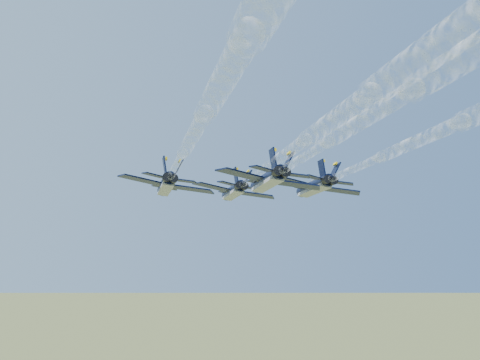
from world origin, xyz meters
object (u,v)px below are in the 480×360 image
jet_lead (233,191)px  jet_slot (267,180)px  jet_left (166,185)px  jet_right (314,187)px

jet_lead → jet_slot: bearing=-89.3°
jet_left → jet_lead: bearing=48.6°
jet_slot → jet_right: bearing=50.1°
jet_right → jet_slot: bearing=-129.9°
jet_lead → jet_slot: same height
jet_lead → jet_right: 18.01m
jet_left → jet_slot: same height
jet_lead → jet_left: same height
jet_lead → jet_slot: 26.89m
jet_lead → jet_right: (4.98, -17.31, 0.00)m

